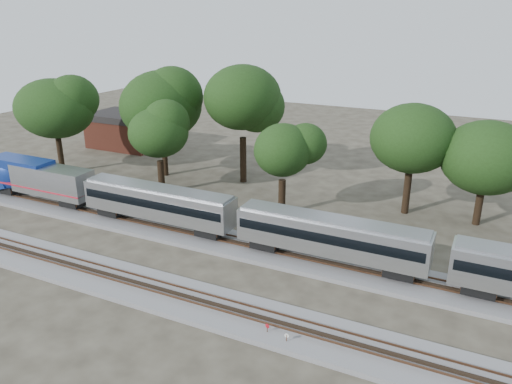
# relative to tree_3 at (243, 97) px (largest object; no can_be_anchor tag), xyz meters

# --- Properties ---
(ground) EXTENTS (160.00, 160.00, 0.00)m
(ground) POSITION_rel_tree_3_xyz_m (12.46, -23.10, -10.87)
(ground) COLOR #383328
(ground) RESTS_ON ground
(track_far) EXTENTS (160.00, 5.00, 0.73)m
(track_far) POSITION_rel_tree_3_xyz_m (12.46, -17.10, -10.67)
(track_far) COLOR slate
(track_far) RESTS_ON ground
(track_near) EXTENTS (160.00, 5.00, 0.73)m
(track_near) POSITION_rel_tree_3_xyz_m (12.46, -27.10, -10.67)
(track_near) COLOR slate
(track_near) RESTS_ON ground
(switch_stand_red) EXTENTS (0.32, 0.12, 1.03)m
(switch_stand_red) POSITION_rel_tree_3_xyz_m (16.38, -28.35, -10.22)
(switch_stand_red) COLOR #512D19
(switch_stand_red) RESTS_ON ground
(switch_stand_white) EXTENTS (0.31, 0.06, 0.99)m
(switch_stand_white) POSITION_rel_tree_3_xyz_m (17.96, -28.71, -10.24)
(switch_stand_white) COLOR #512D19
(switch_stand_white) RESTS_ON ground
(switch_lever) EXTENTS (0.57, 0.45, 0.30)m
(switch_lever) POSITION_rel_tree_3_xyz_m (20.26, -28.77, -10.72)
(switch_lever) COLOR #512D19
(switch_lever) RESTS_ON ground
(brick_building) EXTENTS (11.29, 7.97, 5.43)m
(brick_building) POSITION_rel_tree_3_xyz_m (-24.95, 7.56, -8.14)
(brick_building) COLOR brown
(brick_building) RESTS_ON ground
(tree_0) EXTENTS (8.93, 8.93, 12.59)m
(tree_0) POSITION_rel_tree_3_xyz_m (-24.03, -7.37, -2.10)
(tree_0) COLOR black
(tree_0) RESTS_ON ground
(tree_1) EXTENTS (9.54, 9.54, 13.44)m
(tree_1) POSITION_rel_tree_3_xyz_m (-10.65, -2.14, -1.50)
(tree_1) COLOR black
(tree_1) RESTS_ON ground
(tree_2) EXTENTS (7.58, 7.58, 10.68)m
(tree_2) POSITION_rel_tree_3_xyz_m (-7.04, -7.97, -3.44)
(tree_2) COLOR black
(tree_2) RESTS_ON ground
(tree_3) EXTENTS (11.06, 11.06, 15.59)m
(tree_3) POSITION_rel_tree_3_xyz_m (0.00, 0.00, 0.00)
(tree_3) COLOR black
(tree_3) RESTS_ON ground
(tree_4) EXTENTS (7.31, 7.31, 10.30)m
(tree_4) POSITION_rel_tree_3_xyz_m (8.70, -7.76, -3.70)
(tree_4) COLOR black
(tree_4) RESTS_ON ground
(tree_5) EXTENTS (8.53, 8.53, 12.02)m
(tree_5) POSITION_rel_tree_3_xyz_m (20.79, -1.62, -2.50)
(tree_5) COLOR black
(tree_5) RESTS_ON ground
(tree_6) EXTENTS (7.32, 7.32, 10.32)m
(tree_6) POSITION_rel_tree_3_xyz_m (28.04, -1.59, -3.70)
(tree_6) COLOR black
(tree_6) RESTS_ON ground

